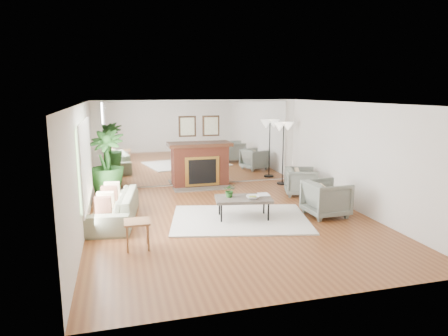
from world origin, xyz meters
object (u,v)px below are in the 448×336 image
object	(u,v)px
sofa	(114,207)
potted_ficus	(107,165)
armchair_front	(326,198)
fireplace	(201,164)
floor_lamp	(284,132)
coffee_table	(243,199)
armchair_back	(301,182)
side_table	(137,225)

from	to	relation	value
sofa	potted_ficus	distance (m)	1.68
sofa	armchair_front	xyz separation A→B (m)	(4.57, -0.79, 0.09)
fireplace	sofa	world-z (taller)	fireplace
fireplace	potted_ficus	world-z (taller)	fireplace
floor_lamp	fireplace	bearing A→B (deg)	171.62
coffee_table	sofa	bearing A→B (deg)	168.76
armchair_back	fireplace	bearing A→B (deg)	72.88
sofa	armchair_front	bearing A→B (deg)	87.90
armchair_back	armchair_front	distance (m)	1.84
sofa	fireplace	bearing A→B (deg)	145.49
sofa	armchair_front	distance (m)	4.64
armchair_back	armchair_front	xyz separation A→B (m)	(-0.26, -1.82, 0.03)
floor_lamp	armchair_front	bearing A→B (deg)	-95.33
coffee_table	armchair_front	size ratio (longest dim) A/B	1.49
side_table	floor_lamp	distance (m)	6.09
armchair_front	side_table	world-z (taller)	armchair_front
armchair_front	floor_lamp	size ratio (longest dim) A/B	0.47
side_table	floor_lamp	world-z (taller)	floor_lamp
coffee_table	floor_lamp	bearing A→B (deg)	53.29
side_table	floor_lamp	size ratio (longest dim) A/B	0.27
side_table	potted_ficus	size ratio (longest dim) A/B	0.28
coffee_table	armchair_front	distance (m)	1.87
sofa	side_table	distance (m)	1.68
armchair_back	armchair_front	bearing A→B (deg)	-170.29
armchair_front	potted_ficus	bearing A→B (deg)	61.13
fireplace	floor_lamp	bearing A→B (deg)	-8.38
armchair_back	armchair_front	size ratio (longest dim) A/B	0.92
fireplace	sofa	bearing A→B (deg)	-132.26
armchair_back	potted_ficus	world-z (taller)	potted_ficus
coffee_table	side_table	bearing A→B (deg)	-154.76
sofa	floor_lamp	distance (m)	5.54
fireplace	armchair_back	xyz separation A→B (m)	(2.38, -1.67, -0.29)
coffee_table	armchair_back	world-z (taller)	armchair_back
sofa	floor_lamp	bearing A→B (deg)	123.45
armchair_back	side_table	size ratio (longest dim) A/B	1.60
fireplace	coffee_table	size ratio (longest dim) A/B	1.57
armchair_back	sofa	bearing A→B (deg)	119.88
fireplace	potted_ficus	xyz separation A→B (m)	(-2.60, -1.16, 0.31)
sofa	armchair_back	size ratio (longest dim) A/B	2.66
armchair_front	armchair_back	bearing A→B (deg)	-10.74
sofa	floor_lamp	size ratio (longest dim) A/B	1.16
fireplace	side_table	xyz separation A→B (m)	(-2.05, -4.33, -0.24)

